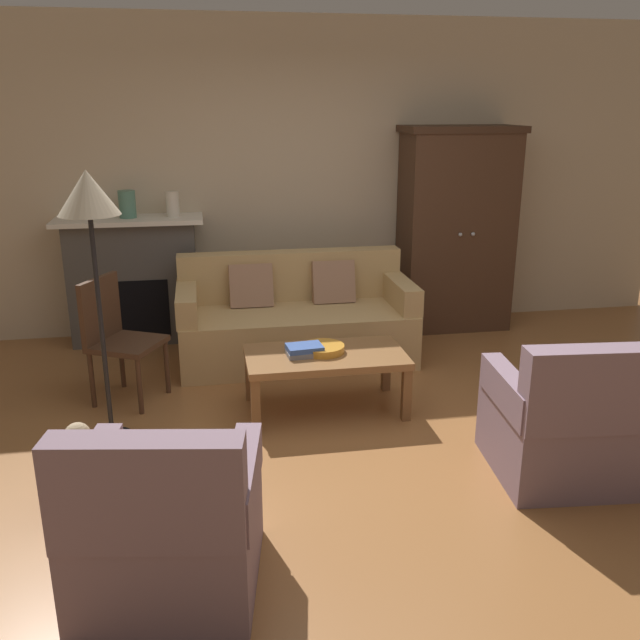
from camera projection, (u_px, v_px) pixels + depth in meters
ground_plane at (363, 444)px, 4.37m from camera, size 9.60×9.60×0.00m
back_wall at (301, 178)px, 6.33m from camera, size 7.20×0.10×2.80m
fireplace at (134, 279)px, 6.10m from camera, size 1.26×0.48×1.12m
armoire at (456, 229)px, 6.40m from camera, size 1.06×0.57×1.87m
couch at (295, 322)px, 5.74m from camera, size 1.92×0.86×0.86m
coffee_table at (325, 361)px, 4.75m from camera, size 1.10×0.60×0.42m
fruit_bowl at (323, 348)px, 4.75m from camera, size 0.30×0.30×0.05m
book_stack at (304, 350)px, 4.69m from camera, size 0.26×0.19×0.07m
mantel_vase_jade at (127, 204)px, 5.87m from camera, size 0.14×0.14×0.23m
mantel_vase_cream at (173, 204)px, 5.94m from camera, size 0.11×0.11×0.22m
armchair_near_left at (167, 528)px, 2.98m from camera, size 0.89×0.89×0.88m
armchair_near_right at (566, 426)px, 3.91m from camera, size 0.84×0.84×0.88m
side_chair_wooden at (116, 332)px, 4.89m from camera, size 0.59×0.59×0.90m
floor_lamp at (89, 210)px, 3.98m from camera, size 0.36×0.36×1.71m
dog at (66, 465)px, 3.63m from camera, size 0.26×0.57×0.39m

